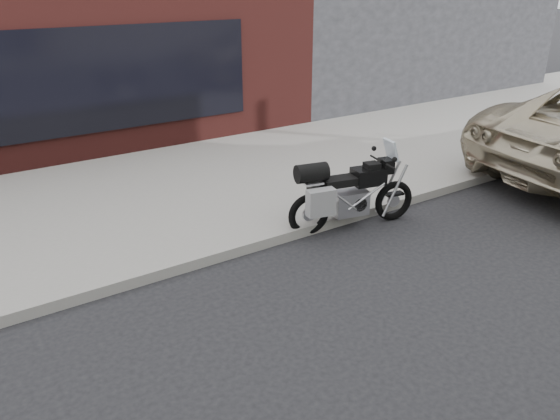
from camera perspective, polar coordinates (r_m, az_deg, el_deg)
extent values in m
cube|color=gray|center=(10.01, -13.15, 2.29)|extent=(44.00, 6.00, 0.15)
torus|color=black|center=(8.05, 3.03, -0.48)|extent=(0.66, 0.24, 0.65)
torus|color=black|center=(8.72, 11.78, 0.95)|extent=(0.66, 0.24, 0.65)
cube|color=#B7B7BC|center=(8.31, 7.31, 0.77)|extent=(0.58, 0.40, 0.37)
cube|color=black|center=(8.30, 9.22, 3.52)|extent=(0.54, 0.40, 0.25)
cube|color=black|center=(8.08, 6.23, 2.99)|extent=(0.58, 0.38, 0.12)
cube|color=black|center=(7.97, 4.04, 2.16)|extent=(0.33, 0.27, 0.14)
cube|color=black|center=(8.41, 11.00, 4.56)|extent=(0.22, 0.26, 0.21)
cube|color=silver|center=(8.37, 11.52, 6.18)|extent=(0.20, 0.31, 0.33)
cylinder|color=black|center=(8.35, 10.63, 4.95)|extent=(0.17, 0.67, 0.03)
cube|color=#B7B7BC|center=(7.87, 3.30, 2.98)|extent=(0.33, 0.34, 0.03)
cube|color=slate|center=(7.76, 4.30, 0.79)|extent=(0.44, 0.26, 0.39)
cylinder|color=black|center=(7.83, 3.32, 3.91)|extent=(0.51, 0.36, 0.27)
cylinder|color=#B7B7BC|center=(8.29, 4.42, 0.34)|extent=(0.54, 0.19, 0.19)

